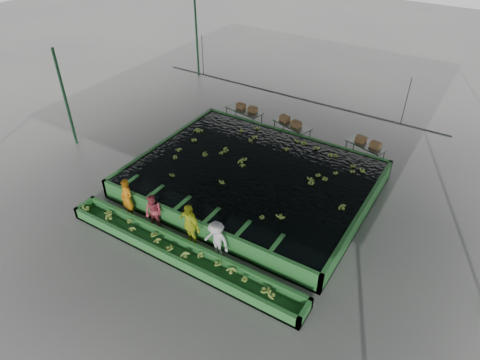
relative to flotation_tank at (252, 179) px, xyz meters
The scene contains 21 objects.
ground 1.57m from the flotation_tank, 90.00° to the right, with size 80.00×80.00×0.00m, color slate.
shed_roof 4.79m from the flotation_tank, 90.00° to the right, with size 20.00×22.00×0.04m, color slate.
shed_posts 2.54m from the flotation_tank, 90.00° to the right, with size 20.00×22.00×5.00m, color #20552F, non-canonical shape.
flotation_tank is the anchor object (origin of this frame).
tank_water 0.40m from the flotation_tank, 90.00° to the right, with size 9.70×7.70×0.00m, color black.
sorting_trough 5.10m from the flotation_tank, 90.00° to the right, with size 10.00×1.00×0.50m, color #2C7331, non-canonical shape.
cableway_rail 4.33m from the flotation_tank, 90.00° to the left, with size 0.08×0.08×14.00m, color #59605B.
rail_hanger_left 7.06m from the flotation_tank, 145.01° to the left, with size 0.04×0.04×2.00m, color #59605B.
rail_hanger_right 7.06m from the flotation_tank, 34.99° to the left, with size 0.04×0.04×2.00m, color #59605B.
worker_a 5.41m from the flotation_tank, 127.11° to the right, with size 0.64×0.42×1.74m, color orange.
worker_b 4.70m from the flotation_tank, 113.61° to the right, with size 0.75×0.58×1.54m, color #AA3745.
worker_c 4.33m from the flotation_tank, 91.63° to the right, with size 1.11×0.46×1.88m, color #C9D821.
worker_d 4.44m from the flotation_tank, 76.10° to the right, with size 1.03×0.59×1.59m, color silver.
packing_table_left 5.75m from the flotation_tank, 124.95° to the left, with size 2.12×0.85×0.96m, color #59605B, non-canonical shape.
packing_table_mid 4.68m from the flotation_tank, 94.43° to the left, with size 2.04×0.82×0.93m, color #59605B, non-canonical shape.
packing_table_right 5.94m from the flotation_tank, 54.09° to the left, with size 1.90×0.76×0.86m, color #59605B, non-canonical shape.
box_stack_left 5.75m from the flotation_tank, 123.53° to the left, with size 1.21×0.33×0.26m, color #966A40, non-canonical shape.
box_stack_mid 4.72m from the flotation_tank, 95.94° to the left, with size 1.28×0.36×0.28m, color #966A40, non-canonical shape.
box_stack_right 6.02m from the flotation_tank, 53.76° to the left, with size 1.25×0.35×0.27m, color #966A40, non-canonical shape.
floating_bananas 0.89m from the flotation_tank, 90.00° to the left, with size 9.05×6.17×0.12m, color #88AC41, non-canonical shape.
trough_bananas 5.10m from the flotation_tank, 90.00° to the right, with size 9.30×0.62×0.12m, color #88AC41, non-canonical shape.
Camera 1 is at (7.64, -11.77, 11.43)m, focal length 32.00 mm.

